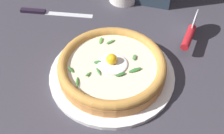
{
  "coord_description": "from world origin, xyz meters",
  "views": [
    {
      "loc": [
        0.05,
        0.43,
        0.53
      ],
      "look_at": [
        0.02,
        -0.02,
        0.03
      ],
      "focal_mm": 43.2,
      "sensor_mm": 36.0,
      "label": 1
    }
  ],
  "objects": [
    {
      "name": "pizza_cutter",
      "position": [
        -0.21,
        -0.13,
        0.04
      ],
      "size": [
        0.08,
        0.14,
        0.08
      ],
      "color": "silver",
      "rests_on": "ground"
    },
    {
      "name": "pizza_plate",
      "position": [
        0.02,
        -0.02,
        0.01
      ],
      "size": [
        0.32,
        0.32,
        0.01
      ],
      "primitive_type": "cylinder",
      "color": "white",
      "rests_on": "ground"
    },
    {
      "name": "pizza",
      "position": [
        0.02,
        -0.02,
        0.03
      ],
      "size": [
        0.27,
        0.27,
        0.06
      ],
      "color": "#C98343",
      "rests_on": "pizza_plate"
    },
    {
      "name": "ground_plane",
      "position": [
        0.0,
        0.0,
        -0.01
      ],
      "size": [
        2.4,
        2.4,
        0.03
      ],
      "primitive_type": "cube",
      "color": "#38353E",
      "rests_on": "ground"
    },
    {
      "name": "table_knife",
      "position": [
        0.22,
        -0.3,
        0.0
      ],
      "size": [
        0.24,
        0.06,
        0.01
      ],
      "color": "silver",
      "rests_on": "ground"
    }
  ]
}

